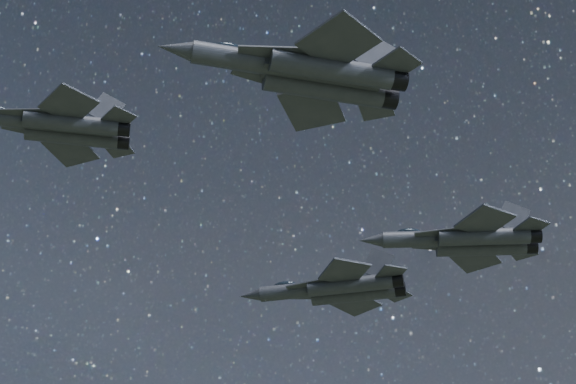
{
  "coord_description": "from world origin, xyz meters",
  "views": [
    {
      "loc": [
        -1.48,
        -64.23,
        112.91
      ],
      "look_at": [
        1.2,
        -0.29,
        156.53
      ],
      "focal_mm": 55.0,
      "sensor_mm": 36.0,
      "label": 1
    }
  ],
  "objects": [
    {
      "name": "jet_left",
      "position": [
        7.18,
        17.44,
        156.52
      ],
      "size": [
        18.61,
        12.65,
        4.68
      ],
      "rotation": [
        0.0,
        0.0,
        -0.25
      ],
      "color": "#2B2E36"
    },
    {
      "name": "jet_right",
      "position": [
        1.79,
        -18.69,
        154.0
      ],
      "size": [
        18.12,
        12.47,
        4.55
      ],
      "rotation": [
        0.0,
        0.0,
        0.19
      ],
      "color": "#2B2E36"
    },
    {
      "name": "jet_slot",
      "position": [
        18.23,
        5.64,
        155.61
      ],
      "size": [
        17.55,
        12.33,
        4.43
      ],
      "rotation": [
        0.0,
        0.0,
        -0.09
      ],
      "color": "#2B2E36"
    },
    {
      "name": "jet_lead",
      "position": [
        -18.45,
        -5.58,
        159.09
      ],
      "size": [
        16.27,
        11.33,
        4.09
      ],
      "rotation": [
        0.0,
        0.0,
        0.13
      ],
      "color": "#2B2E36"
    }
  ]
}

